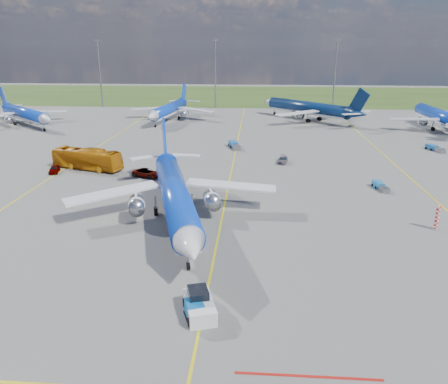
# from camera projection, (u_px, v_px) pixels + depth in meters

# --- Properties ---
(ground) EXTENTS (400.00, 400.00, 0.00)m
(ground) POSITION_uv_depth(u_px,v_px,m) (215.00, 252.00, 46.98)
(ground) COLOR #5C5C5A
(ground) RESTS_ON ground
(grass_strip) EXTENTS (400.00, 80.00, 0.01)m
(grass_strip) POSITION_uv_depth(u_px,v_px,m) (247.00, 95.00, 188.54)
(grass_strip) COLOR #2D4719
(grass_strip) RESTS_ON ground
(taxiway_lines) EXTENTS (60.25, 160.00, 0.02)m
(taxiway_lines) POSITION_uv_depth(u_px,v_px,m) (231.00, 177.00, 73.11)
(taxiway_lines) COLOR gold
(taxiway_lines) RESTS_ON ground
(floodlight_masts) EXTENTS (202.20, 0.50, 22.70)m
(floodlight_masts) POSITION_uv_depth(u_px,v_px,m) (275.00, 71.00, 146.04)
(floodlight_masts) COLOR slate
(floodlight_masts) RESTS_ON ground
(warning_post) EXTENTS (0.50, 0.50, 3.00)m
(warning_post) POSITION_uv_depth(u_px,v_px,m) (437.00, 218.00, 52.26)
(warning_post) COLOR red
(warning_post) RESTS_ON ground
(bg_jet_nw) EXTENTS (43.83, 43.07, 9.15)m
(bg_jet_nw) POSITION_uv_depth(u_px,v_px,m) (26.00, 125.00, 119.39)
(bg_jet_nw) COLOR #0D3ABA
(bg_jet_nw) RESTS_ON ground
(bg_jet_nnw) EXTENTS (31.22, 38.40, 9.21)m
(bg_jet_nnw) POSITION_uv_depth(u_px,v_px,m) (170.00, 120.00, 127.06)
(bg_jet_nnw) COLOR #0D3ABA
(bg_jet_nnw) RESTS_ON ground
(bg_jet_n) EXTENTS (48.82, 49.19, 10.31)m
(bg_jet_n) POSITION_uv_depth(u_px,v_px,m) (307.00, 120.00, 127.13)
(bg_jet_n) COLOR #081E45
(bg_jet_n) RESTS_ON ground
(bg_jet_ne) EXTENTS (29.21, 37.75, 9.68)m
(bg_jet_ne) POSITION_uv_depth(u_px,v_px,m) (438.00, 129.00, 114.21)
(bg_jet_ne) COLOR #0D3ABA
(bg_jet_ne) RESTS_ON ground
(main_airliner) EXTENTS (38.74, 45.14, 10.13)m
(main_airliner) POSITION_uv_depth(u_px,v_px,m) (176.00, 221.00, 55.29)
(main_airliner) COLOR #0D3ABA
(main_airliner) RESTS_ON ground
(pushback_tug) EXTENTS (3.36, 6.07, 2.02)m
(pushback_tug) POSITION_uv_depth(u_px,v_px,m) (199.00, 305.00, 36.10)
(pushback_tug) COLOR silver
(pushback_tug) RESTS_ON ground
(uld_container) EXTENTS (1.89, 2.09, 1.38)m
(uld_container) POSITION_uv_depth(u_px,v_px,m) (195.00, 309.00, 35.67)
(uld_container) COLOR #0B5AA7
(uld_container) RESTS_ON ground
(apron_bus) EXTENTS (13.56, 7.00, 3.69)m
(apron_bus) POSITION_uv_depth(u_px,v_px,m) (87.00, 159.00, 77.41)
(apron_bus) COLOR #C4730B
(apron_bus) RESTS_ON ground
(service_car_a) EXTENTS (2.25, 3.91, 1.25)m
(service_car_a) POSITION_uv_depth(u_px,v_px,m) (54.00, 169.00, 75.59)
(service_car_a) COLOR #999999
(service_car_a) RESTS_ON ground
(service_car_b) EXTENTS (5.44, 4.05, 1.37)m
(service_car_b) POSITION_uv_depth(u_px,v_px,m) (147.00, 173.00, 73.20)
(service_car_b) COLOR #999999
(service_car_b) RESTS_ON ground
(service_car_c) EXTENTS (2.22, 4.19, 1.16)m
(service_car_c) POSITION_uv_depth(u_px,v_px,m) (283.00, 160.00, 81.81)
(service_car_c) COLOR #999999
(service_car_c) RESTS_ON ground
(baggage_tug_w) EXTENTS (1.73, 4.34, 0.95)m
(baggage_tug_w) POSITION_uv_depth(u_px,v_px,m) (380.00, 186.00, 67.16)
(baggage_tug_w) COLOR #1C6DA9
(baggage_tug_w) RESTS_ON ground
(baggage_tug_c) EXTENTS (2.87, 5.60, 1.21)m
(baggage_tug_c) POSITION_uv_depth(u_px,v_px,m) (234.00, 145.00, 93.47)
(baggage_tug_c) COLOR #1A5A9D
(baggage_tug_c) RESTS_ON ground
(baggage_tug_e) EXTENTS (2.76, 4.85, 1.06)m
(baggage_tug_e) POSITION_uv_depth(u_px,v_px,m) (434.00, 148.00, 91.09)
(baggage_tug_e) COLOR #185191
(baggage_tug_e) RESTS_ON ground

